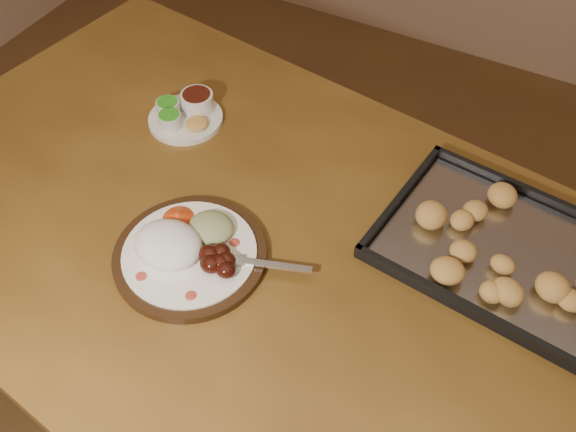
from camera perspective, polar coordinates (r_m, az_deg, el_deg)
The scene contains 4 objects.
dining_table at distance 1.22m, azimuth -2.73°, elevation -4.75°, with size 1.62×1.12×0.75m.
dinner_plate at distance 1.11m, azimuth -8.94°, elevation -2.95°, with size 0.34×0.26×0.06m.
condiment_saucer at distance 1.36m, azimuth -9.07°, elevation 9.05°, with size 0.15×0.15×0.05m.
baking_tray at distance 1.16m, azimuth 18.69°, elevation -2.77°, with size 0.45×0.36×0.04m.
Camera 1 is at (0.23, -0.42, 1.64)m, focal length 40.00 mm.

